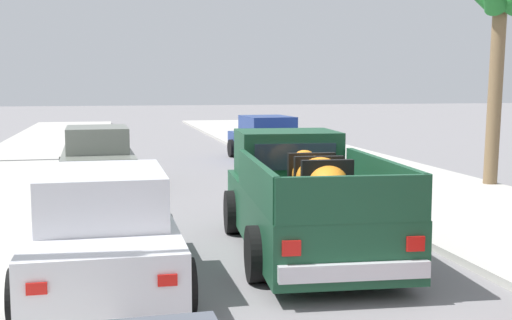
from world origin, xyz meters
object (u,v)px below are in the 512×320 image
object	(u,v)px
pickup_truck	(304,199)
car_right_mid	(104,232)
car_left_near	(266,140)
car_right_near	(98,158)

from	to	relation	value
pickup_truck	car_right_mid	size ratio (longest dim) A/B	1.25
car_left_near	car_right_mid	size ratio (longest dim) A/B	1.02
pickup_truck	car_right_mid	xyz separation A→B (m)	(-3.07, -1.22, -0.10)
car_right_mid	car_right_near	bearing A→B (deg)	91.46
car_right_mid	car_left_near	bearing A→B (deg)	68.25
pickup_truck	car_right_near	xyz separation A→B (m)	(-3.29, 7.62, -0.10)
pickup_truck	car_left_near	bearing A→B (deg)	79.31
pickup_truck	car_left_near	distance (m)	12.50
car_left_near	car_right_near	size ratio (longest dim) A/B	1.01
car_left_near	car_right_near	distance (m)	7.29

